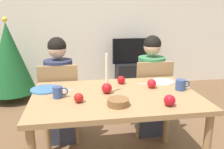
{
  "coord_description": "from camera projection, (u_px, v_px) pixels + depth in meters",
  "views": [
    {
      "loc": [
        -0.33,
        -1.83,
        1.44
      ],
      "look_at": [
        0.0,
        0.2,
        0.87
      ],
      "focal_mm": 37.53,
      "sensor_mm": 36.0,
      "label": 1
    }
  ],
  "objects": [
    {
      "name": "chair_right",
      "position": [
        151.0,
        93.0,
        2.7
      ],
      "size": [
        0.4,
        0.4,
        0.9
      ],
      "color": "#99754C",
      "rests_on": "ground"
    },
    {
      "name": "bowl_walnuts",
      "position": [
        118.0,
        102.0,
        1.74
      ],
      "size": [
        0.16,
        0.16,
        0.05
      ],
      "primitive_type": "cylinder",
      "color": "brown",
      "rests_on": "dining_table"
    },
    {
      "name": "mug_left",
      "position": [
        58.0,
        92.0,
        1.89
      ],
      "size": [
        0.12,
        0.08,
        0.09
      ],
      "color": "#33477F",
      "rests_on": "dining_table"
    },
    {
      "name": "tv",
      "position": [
        134.0,
        51.0,
        4.29
      ],
      "size": [
        0.79,
        0.05,
        0.46
      ],
      "color": "black",
      "rests_on": "tv_stand"
    },
    {
      "name": "back_wall",
      "position": [
        91.0,
        18.0,
        4.3
      ],
      "size": [
        6.4,
        0.1,
        2.6
      ],
      "primitive_type": "cube",
      "color": "silver",
      "rests_on": "ground"
    },
    {
      "name": "dining_table",
      "position": [
        116.0,
        104.0,
        2.0
      ],
      "size": [
        1.4,
        0.9,
        0.75
      ],
      "color": "#99754C",
      "rests_on": "ground"
    },
    {
      "name": "tv_stand",
      "position": [
        133.0,
        76.0,
        4.41
      ],
      "size": [
        0.64,
        0.4,
        0.48
      ],
      "primitive_type": "cube",
      "color": "black",
      "rests_on": "ground"
    },
    {
      "name": "plate_right",
      "position": [
        163.0,
        82.0,
        2.31
      ],
      "size": [
        0.22,
        0.22,
        0.01
      ],
      "primitive_type": "cylinder",
      "color": "silver",
      "rests_on": "dining_table"
    },
    {
      "name": "christmas_tree",
      "position": [
        9.0,
        58.0,
        3.7
      ],
      "size": [
        0.74,
        0.74,
        1.34
      ],
      "color": "brown",
      "rests_on": "ground"
    },
    {
      "name": "apple_by_right_mug",
      "position": [
        121.0,
        80.0,
        2.25
      ],
      "size": [
        0.08,
        0.08,
        0.08
      ],
      "primitive_type": "sphere",
      "color": "#B50F15",
      "rests_on": "dining_table"
    },
    {
      "name": "fork_right",
      "position": [
        147.0,
        84.0,
        2.25
      ],
      "size": [
        0.18,
        0.03,
        0.01
      ],
      "primitive_type": "cube",
      "rotation": [
        0.0,
        0.0,
        -0.1
      ],
      "color": "silver",
      "rests_on": "dining_table"
    },
    {
      "name": "person_left_child",
      "position": [
        60.0,
        92.0,
        2.56
      ],
      "size": [
        0.3,
        0.3,
        1.17
      ],
      "color": "#33384C",
      "rests_on": "ground"
    },
    {
      "name": "person_right_child",
      "position": [
        150.0,
        88.0,
        2.71
      ],
      "size": [
        0.3,
        0.3,
        1.17
      ],
      "color": "#33384C",
      "rests_on": "ground"
    },
    {
      "name": "chair_left",
      "position": [
        60.0,
        98.0,
        2.54
      ],
      "size": [
        0.4,
        0.4,
        0.9
      ],
      "color": "#99754C",
      "rests_on": "ground"
    },
    {
      "name": "mug_right",
      "position": [
        181.0,
        85.0,
        2.08
      ],
      "size": [
        0.13,
        0.09,
        0.1
      ],
      "color": "#33477F",
      "rests_on": "dining_table"
    },
    {
      "name": "apple_by_left_plate",
      "position": [
        79.0,
        98.0,
        1.8
      ],
      "size": [
        0.08,
        0.08,
        0.08
      ],
      "primitive_type": "sphere",
      "color": "#AC1814",
      "rests_on": "dining_table"
    },
    {
      "name": "apple_far_edge",
      "position": [
        152.0,
        84.0,
        2.13
      ],
      "size": [
        0.08,
        0.08,
        0.08
      ],
      "primitive_type": "sphere",
      "color": "red",
      "rests_on": "dining_table"
    },
    {
      "name": "candle_centerpiece",
      "position": [
        107.0,
        85.0,
        1.99
      ],
      "size": [
        0.09,
        0.09,
        0.34
      ],
      "color": "red",
      "rests_on": "dining_table"
    },
    {
      "name": "apple_near_candle",
      "position": [
        170.0,
        100.0,
        1.73
      ],
      "size": [
        0.09,
        0.09,
        0.09
      ],
      "primitive_type": "sphere",
      "color": "#AD101E",
      "rests_on": "dining_table"
    },
    {
      "name": "plate_left",
      "position": [
        45.0,
        89.0,
        2.08
      ],
      "size": [
        0.26,
        0.26,
        0.01
      ],
      "primitive_type": "cylinder",
      "color": "teal",
      "rests_on": "dining_table"
    },
    {
      "name": "fork_left",
      "position": [
        63.0,
        90.0,
        2.07
      ],
      "size": [
        0.18,
        0.04,
        0.01
      ],
      "primitive_type": "cube",
      "rotation": [
        0.0,
        0.0,
        -0.16
      ],
      "color": "silver",
      "rests_on": "dining_table"
    }
  ]
}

